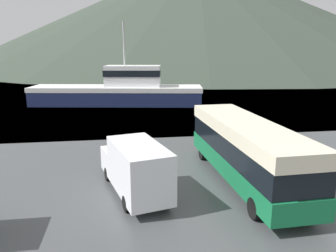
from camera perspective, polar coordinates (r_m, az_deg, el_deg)
water_surface at (r=144.68m, az=-5.52°, el=10.60°), size 240.00×240.00×0.00m
hill_backdrop at (r=151.55m, az=4.85°, el=19.02°), size 190.19×190.19×43.76m
tour_bus at (r=17.21m, az=13.29°, el=-3.77°), size 2.94×10.81×3.16m
delivery_van at (r=15.49m, az=-5.73°, el=-7.10°), size 3.34×6.18×2.57m
fishing_boat at (r=40.82m, az=-8.34°, el=6.20°), size 21.21×7.79×9.87m
storage_bin at (r=22.61m, az=17.03°, el=-2.86°), size 1.28×1.22×1.30m
mooring_bollard at (r=25.83m, az=18.04°, el=-1.24°), size 0.40×0.40×0.98m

